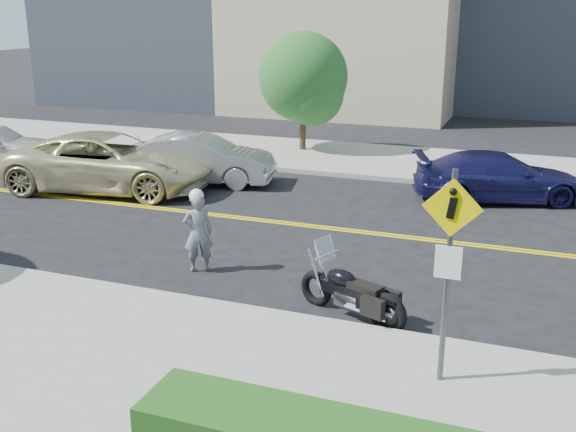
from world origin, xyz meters
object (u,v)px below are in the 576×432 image
(motorcyclist, at_px, (198,231))
(pedestrian_sign, at_px, (449,258))
(motorcycle, at_px, (352,282))
(parked_car_blue, at_px, (498,177))
(parked_car_silver, at_px, (199,159))
(suv, at_px, (110,162))

(motorcyclist, bearing_deg, pedestrian_sign, 117.21)
(pedestrian_sign, distance_m, motorcycle, 2.84)
(parked_car_blue, bearing_deg, parked_car_silver, 78.83)
(pedestrian_sign, bearing_deg, parked_car_blue, 90.01)
(motorcycle, xyz_separation_m, parked_car_blue, (1.77, 8.57, 0.02))
(motorcycle, height_order, parked_car_blue, parked_car_blue)
(motorcyclist, bearing_deg, motorcycle, 129.23)
(suv, relative_size, parked_car_blue, 1.30)
(suv, distance_m, parked_car_silver, 2.62)
(pedestrian_sign, xyz_separation_m, motorcyclist, (-5.23, 2.77, -1.11))
(pedestrian_sign, height_order, suv, pedestrian_sign)
(motorcycle, bearing_deg, suv, 168.83)
(motorcycle, bearing_deg, parked_car_silver, 154.52)
(motorcycle, distance_m, parked_car_silver, 10.01)
(motorcyclist, relative_size, parked_car_blue, 0.37)
(motorcyclist, height_order, parked_car_silver, motorcyclist)
(parked_car_silver, height_order, parked_car_blue, parked_car_silver)
(motorcycle, relative_size, parked_car_blue, 0.47)
(suv, distance_m, parked_car_blue, 11.01)
(suv, bearing_deg, motorcyclist, -140.63)
(pedestrian_sign, relative_size, motorcycle, 1.40)
(motorcyclist, distance_m, parked_car_blue, 9.21)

